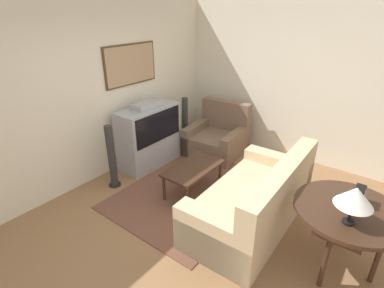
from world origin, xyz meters
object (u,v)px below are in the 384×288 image
Objects in this scene: couch at (255,202)px; mantel_clock at (359,196)px; console_table at (349,214)px; coffee_table at (193,170)px; tv at (149,135)px; speaker_tower_left at (112,158)px; table_lamp at (355,197)px; armchair at (217,138)px; speaker_tower_right at (185,124)px.

mantel_clock is (0.03, -1.08, 0.54)m from couch.
mantel_clock reaches higher than console_table.
coffee_table is 2.13m from console_table.
mantel_clock is at bearing -16.03° from console_table.
tv is 1.06× the size of console_table.
console_table is at bearing 163.97° from mantel_clock.
mantel_clock is (-0.04, -2.13, 0.47)m from coffee_table.
couch is at bearing -94.00° from coffee_table.
mantel_clock is 0.20× the size of speaker_tower_left.
couch is 1.35m from table_lamp.
table_lamp is (-0.40, -2.13, 0.66)m from coffee_table.
couch is 2.23m from speaker_tower_left.
coffee_table is 2.38× the size of table_lamp.
couch is at bearing -99.14° from tv.
armchair is (1.46, 1.53, -0.04)m from couch.
armchair is at bearing -135.45° from couch.
console_table is 1.06× the size of speaker_tower_right.
speaker_tower_right reaches higher than coffee_table.
speaker_tower_left reaches higher than coffee_table.
table_lamp is at bearing -172.66° from console_table.
speaker_tower_right reaches higher than couch.
couch is 2.12m from armchair.
console_table is (-0.15, -2.10, 0.30)m from coffee_table.
couch is 9.61× the size of mantel_clock.
tv is 3.33m from console_table.
armchair is 0.98× the size of console_table.
tv reaches higher than coffee_table.
speaker_tower_right is at bearing 69.33° from mantel_clock.
couch is at bearing 91.59° from mantel_clock.
coffee_table is at bearing 85.78° from console_table.
coffee_table is (-0.29, -1.19, -0.14)m from tv.
armchair is at bearing 59.20° from console_table.
armchair is at bearing 55.73° from table_lamp.
speaker_tower_left is (-0.89, -0.08, -0.05)m from tv.
table_lamp is 1.90× the size of mantel_clock.
armchair is at bearing 61.36° from mantel_clock.
tv reaches higher than speaker_tower_left.
couch is 1.12m from console_table.
speaker_tower_left is at bearing 97.99° from console_table.
console_table is (-1.54, -2.58, 0.41)m from armchair.
coffee_table is 1.62m from speaker_tower_right.
mantel_clock reaches higher than coffee_table.
console_table is at bearing 83.73° from couch.
speaker_tower_right is (1.22, 3.24, -0.39)m from mantel_clock.
tv reaches higher than console_table.
tv is 0.57× the size of couch.
mantel_clock is at bearing -33.78° from armchair.
table_lamp reaches higher than tv.
armchair is 3.04m from console_table.
tv is at bearing 84.33° from mantel_clock.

